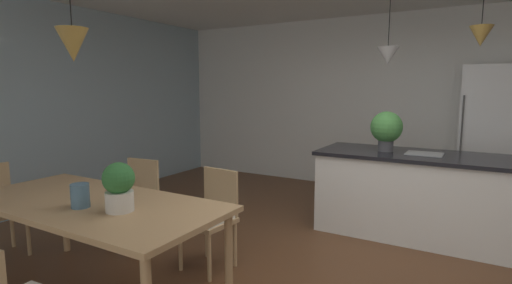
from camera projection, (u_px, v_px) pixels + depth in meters
The scene contains 13 objects.
wall_back_kitchen at pixel (416, 104), 5.74m from camera, with size 10.00×0.12×2.70m, color white.
window_wall_left_glazing at pixel (42, 107), 4.97m from camera, with size 0.06×8.40×2.70m, color #9EB7C6.
dining_table at pixel (92, 209), 2.90m from camera, with size 2.09×0.96×0.75m.
chair_far_right at pixel (211, 215), 3.42m from camera, with size 0.44×0.44×0.87m.
chair_far_left at pixel (135, 200), 3.89m from camera, with size 0.44×0.44×0.87m.
kitchen_island at pixel (423, 195), 4.13m from camera, with size 2.19×0.88×0.91m.
refrigerator at pixel (488, 139), 4.98m from camera, with size 0.68×0.67×1.88m.
pendant_over_table at pixel (73, 45), 2.80m from camera, with size 0.23×0.23×0.92m.
pendant_over_island_main at pixel (388, 55), 4.13m from camera, with size 0.23×0.23×0.86m.
pendant_over_island_aux at pixel (481, 36), 3.69m from camera, with size 0.21×0.21×0.71m.
potted_plant_on_island at pixel (386, 128), 4.23m from camera, with size 0.34×0.34×0.44m.
potted_plant_on_table at pixel (119, 186), 2.63m from camera, with size 0.22×0.22×0.34m.
vase_on_dining_table at pixel (80, 196), 2.73m from camera, with size 0.13×0.13×0.17m.
Camera 1 is at (0.83, -2.92, 1.59)m, focal length 27.12 mm.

